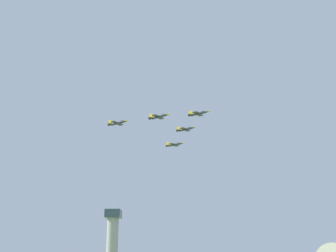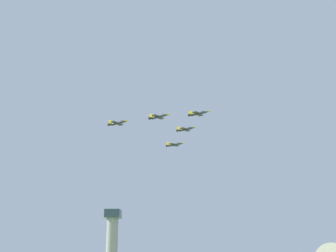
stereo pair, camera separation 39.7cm
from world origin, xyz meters
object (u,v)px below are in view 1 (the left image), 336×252
at_px(jet_right_outer, 118,123).
at_px(jet_left_outer, 175,144).
at_px(jet_left_wingman, 186,129).
at_px(control_tower, 112,243).
at_px(jet_right_wingman, 159,116).
at_px(jet_lead, 199,113).

bearing_deg(jet_right_outer, jet_left_outer, 89.65).
bearing_deg(jet_left_outer, jet_left_wingman, -40.02).
bearing_deg(jet_left_wingman, control_tower, -77.05).
bearing_deg(control_tower, jet_right_wingman, -11.51).
xyz_separation_m(jet_left_wingman, jet_left_outer, (21.40, 7.68, -3.63)).
distance_m(control_tower, jet_right_wingman, 97.79).
bearing_deg(jet_lead, jet_left_wingman, 138.98).
distance_m(jet_left_wingman, jet_right_wingman, 29.45).
bearing_deg(control_tower, jet_lead, -27.57).
distance_m(control_tower, jet_left_wingman, 118.82).
relative_size(jet_left_wingman, jet_right_wingman, 0.98).
height_order(control_tower, jet_left_wingman, jet_left_wingman).
distance_m(jet_left_wingman, jet_left_outer, 23.02).
relative_size(control_tower, jet_right_outer, 2.33).
height_order(jet_lead, jet_right_wingman, jet_lead).
xyz_separation_m(jet_lead, jet_left_outer, (42.79, 15.35, -6.00)).
xyz_separation_m(jet_left_wingman, jet_right_outer, (-29.65, 37.03, -5.23)).
relative_size(control_tower, jet_lead, 2.34).
height_order(control_tower, jet_right_wingman, jet_right_wingman).
relative_size(jet_left_wingman, jet_right_outer, 0.99).
bearing_deg(jet_left_outer, jet_lead, -40.02).
xyz_separation_m(jet_lead, jet_left_wingman, (21.40, 7.68, -2.38)).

